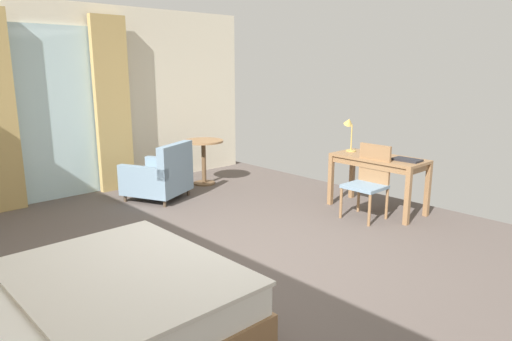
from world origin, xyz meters
The scene contains 11 objects.
ground centered at (0.00, 0.00, -0.05)m, with size 6.44×7.42×0.10m, color #564C47.
wall_back centered at (0.00, 3.45, 1.37)m, with size 6.04×0.12×2.75m, color beige.
balcony_glass_door centered at (-0.29, 3.37, 1.21)m, with size 1.14×0.02×2.42m, color silver.
curtain_panel_right centered at (0.51, 3.27, 1.29)m, with size 0.53×0.10×2.59m, color tan.
bed centered at (-1.74, -0.50, 0.27)m, with size 2.06×1.71×0.96m.
writing_desk centered at (2.51, -0.07, 0.63)m, with size 0.56×1.21×0.72m.
desk_chair centered at (2.18, -0.15, 0.50)m, with size 0.42×0.46×0.92m.
desk_lamp centered at (2.63, 0.50, 1.04)m, with size 0.23×0.26×0.48m.
closed_book centered at (2.53, -0.45, 0.74)m, with size 0.20×0.34×0.02m, color #232328.
armchair_by_window centered at (0.70, 2.34, 0.33)m, with size 0.99×1.01×0.82m.
round_cafe_table centered at (1.67, 2.60, 0.53)m, with size 0.64×0.64×0.72m.
Camera 1 is at (-2.67, -3.26, 1.89)m, focal length 32.37 mm.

